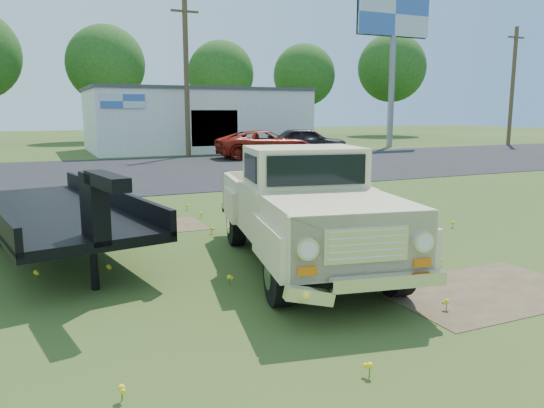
{
  "coord_description": "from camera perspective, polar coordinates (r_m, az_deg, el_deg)",
  "views": [
    {
      "loc": [
        -4.52,
        -8.55,
        2.66
      ],
      "look_at": [
        -0.16,
        1.0,
        0.81
      ],
      "focal_mm": 35.0,
      "sensor_mm": 36.0,
      "label": 1
    }
  ],
  "objects": [
    {
      "name": "dirt_patch_b",
      "position": [
        12.6,
        -12.44,
        -2.42
      ],
      "size": [
        2.2,
        1.6,
        0.01
      ],
      "primitive_type": "cube",
      "color": "#4D3F29",
      "rests_on": "ground"
    },
    {
      "name": "ground",
      "position": [
        10.03,
        3.22,
        -5.38
      ],
      "size": [
        140.0,
        140.0,
        0.0
      ],
      "primitive_type": "plane",
      "color": "#294B18",
      "rests_on": "ground"
    },
    {
      "name": "treeline_g",
      "position": [
        60.93,
        12.77,
        14.08
      ],
      "size": [
        7.36,
        7.36,
        10.95
      ],
      "color": "#322117",
      "rests_on": "ground"
    },
    {
      "name": "flatbed_trailer",
      "position": [
        10.73,
        -22.56,
        -0.09
      ],
      "size": [
        3.4,
        7.05,
        1.84
      ],
      "primitive_type": null,
      "rotation": [
        0.0,
        0.0,
        0.18
      ],
      "color": "black",
      "rests_on": "ground"
    },
    {
      "name": "dark_sedan",
      "position": [
        32.39,
        3.77,
        6.73
      ],
      "size": [
        5.21,
        3.26,
        1.65
      ],
      "primitive_type": "imported",
      "rotation": [
        0.0,
        0.0,
        1.28
      ],
      "color": "black",
      "rests_on": "ground"
    },
    {
      "name": "utility_pole_mid",
      "position": [
        31.78,
        -9.19,
        13.38
      ],
      "size": [
        1.6,
        0.3,
        9.0
      ],
      "color": "#493522",
      "rests_on": "ground"
    },
    {
      "name": "vintage_pickup_truck",
      "position": [
        9.06,
        3.42,
        -0.33
      ],
      "size": [
        3.27,
        6.03,
        2.07
      ],
      "primitive_type": null,
      "rotation": [
        0.0,
        0.0,
        -0.19
      ],
      "color": "#C2B882",
      "rests_on": "ground"
    },
    {
      "name": "dirt_patch_a",
      "position": [
        8.61,
        21.87,
        -8.73
      ],
      "size": [
        3.0,
        2.0,
        0.01
      ],
      "primitive_type": "cube",
      "color": "#4D3F29",
      "rests_on": "ground"
    },
    {
      "name": "red_pickup",
      "position": [
        30.19,
        -0.71,
        6.43
      ],
      "size": [
        5.8,
        3.03,
        1.56
      ],
      "primitive_type": "imported",
      "rotation": [
        0.0,
        0.0,
        1.49
      ],
      "color": "maroon",
      "rests_on": "ground"
    },
    {
      "name": "treeline_f",
      "position": [
        56.76,
        3.47,
        13.66
      ],
      "size": [
        6.4,
        6.4,
        9.52
      ],
      "color": "#322117",
      "rests_on": "ground"
    },
    {
      "name": "treeline_e",
      "position": [
        50.45,
        -5.52,
        13.73
      ],
      "size": [
        6.08,
        6.08,
        9.04
      ],
      "color": "#322117",
      "rests_on": "ground"
    },
    {
      "name": "commercial_building",
      "position": [
        37.07,
        -8.15,
        9.04
      ],
      "size": [
        14.2,
        8.2,
        4.15
      ],
      "color": "silver",
      "rests_on": "ground"
    },
    {
      "name": "billboard",
      "position": [
        41.21,
        12.93,
        17.96
      ],
      "size": [
        6.1,
        0.45,
        11.05
      ],
      "color": "slate",
      "rests_on": "ground"
    },
    {
      "name": "asphalt_lot",
      "position": [
        24.13,
        -13.61,
        3.39
      ],
      "size": [
        90.0,
        14.0,
        0.02
      ],
      "primitive_type": "cube",
      "color": "black",
      "rests_on": "ground"
    },
    {
      "name": "utility_pole_east",
      "position": [
        46.14,
        24.46,
        11.54
      ],
      "size": [
        1.6,
        0.3,
        9.0
      ],
      "color": "#493522",
      "rests_on": "ground"
    },
    {
      "name": "treeline_d",
      "position": [
        49.64,
        -17.45,
        14.13
      ],
      "size": [
        6.72,
        6.72,
        10.0
      ],
      "color": "#322117",
      "rests_on": "ground"
    }
  ]
}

